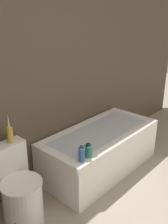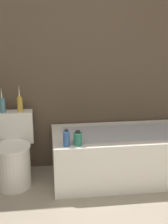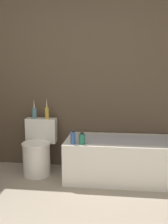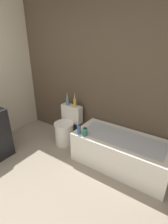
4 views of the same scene
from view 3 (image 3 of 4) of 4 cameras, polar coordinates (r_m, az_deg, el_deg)
The scene contains 7 objects.
wall_back_tiled at distance 3.61m, azimuth -4.14°, elevation 8.42°, with size 6.40×0.06×2.60m.
bathtub at distance 3.34m, azimuth 8.92°, elevation -10.03°, with size 1.46×0.68×0.50m.
toilet at distance 3.51m, azimuth -10.00°, elevation -8.31°, with size 0.41×0.50×0.70m.
vase_gold at distance 3.57m, azimuth -10.77°, elevation -0.03°, with size 0.06×0.06×0.26m.
vase_silver at distance 3.53m, azimuth -8.09°, elevation 0.02°, with size 0.06×0.06×0.28m.
shampoo_bottle_tall at distance 3.03m, azimuth -2.42°, elevation -5.62°, with size 0.06×0.06×0.16m.
shampoo_bottle_short at distance 3.03m, azimuth -0.43°, elevation -5.86°, with size 0.08×0.08×0.14m.
Camera 3 is at (0.70, -1.39, 1.35)m, focal length 42.00 mm.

